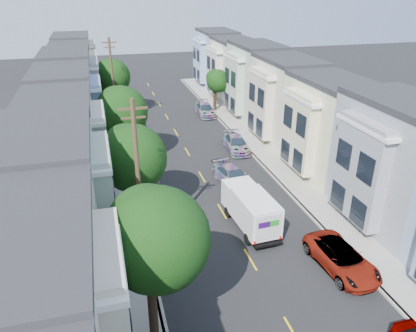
# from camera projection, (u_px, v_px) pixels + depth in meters

# --- Properties ---
(ground) EXTENTS (160.00, 160.00, 0.00)m
(ground) POSITION_uv_depth(u_px,v_px,m) (250.00, 260.00, 25.09)
(ground) COLOR black
(ground) RESTS_ON ground
(road_slab) EXTENTS (12.00, 70.00, 0.02)m
(road_slab) POSITION_uv_depth(u_px,v_px,m) (194.00, 164.00, 38.25)
(road_slab) COLOR black
(road_slab) RESTS_ON ground
(curb_left) EXTENTS (0.30, 70.00, 0.15)m
(curb_left) POSITION_uv_depth(u_px,v_px,m) (129.00, 170.00, 36.78)
(curb_left) COLOR gray
(curb_left) RESTS_ON ground
(curb_right) EXTENTS (0.30, 70.00, 0.15)m
(curb_right) POSITION_uv_depth(u_px,v_px,m) (254.00, 156.00, 39.66)
(curb_right) COLOR gray
(curb_right) RESTS_ON ground
(sidewalk_left) EXTENTS (2.60, 70.00, 0.15)m
(sidewalk_left) POSITION_uv_depth(u_px,v_px,m) (115.00, 172.00, 36.47)
(sidewalk_left) COLOR gray
(sidewalk_left) RESTS_ON ground
(sidewalk_right) EXTENTS (2.60, 70.00, 0.15)m
(sidewalk_right) POSITION_uv_depth(u_px,v_px,m) (267.00, 155.00, 39.97)
(sidewalk_right) COLOR gray
(sidewalk_right) RESTS_ON ground
(centerline) EXTENTS (0.12, 70.00, 0.01)m
(centerline) POSITION_uv_depth(u_px,v_px,m) (194.00, 164.00, 38.25)
(centerline) COLOR gold
(centerline) RESTS_ON ground
(townhouse_row_left) EXTENTS (5.00, 70.00, 8.50)m
(townhouse_row_left) POSITION_uv_depth(u_px,v_px,m) (71.00, 177.00, 35.59)
(townhouse_row_left) COLOR beige
(townhouse_row_left) RESTS_ON ground
(townhouse_row_right) EXTENTS (5.00, 70.00, 8.50)m
(townhouse_row_right) POSITION_uv_depth(u_px,v_px,m) (301.00, 152.00, 40.91)
(townhouse_row_right) COLOR beige
(townhouse_row_right) RESTS_ON ground
(tree_b) EXTENTS (4.70, 4.70, 8.02)m
(tree_b) POSITION_uv_depth(u_px,v_px,m) (155.00, 240.00, 17.30)
(tree_b) COLOR black
(tree_b) RESTS_ON ground
(tree_c) EXTENTS (4.70, 4.70, 7.13)m
(tree_c) POSITION_uv_depth(u_px,v_px,m) (131.00, 158.00, 27.47)
(tree_c) COLOR black
(tree_c) RESTS_ON ground
(tree_d) EXTENTS (4.70, 4.70, 7.44)m
(tree_d) POSITION_uv_depth(u_px,v_px,m) (120.00, 112.00, 36.00)
(tree_d) COLOR black
(tree_d) RESTS_ON ground
(tree_e) EXTENTS (4.46, 4.46, 7.21)m
(tree_e) POSITION_uv_depth(u_px,v_px,m) (111.00, 77.00, 49.63)
(tree_e) COLOR black
(tree_e) RESTS_ON ground
(tree_far_r) EXTENTS (2.97, 2.97, 5.45)m
(tree_far_r) POSITION_uv_depth(u_px,v_px,m) (217.00, 81.00, 52.16)
(tree_far_r) COLOR black
(tree_far_r) RESTS_ON ground
(utility_pole_near) EXTENTS (1.60, 0.26, 10.00)m
(utility_pole_near) POSITION_uv_depth(u_px,v_px,m) (139.00, 184.00, 23.20)
(utility_pole_near) COLOR #42301E
(utility_pole_near) RESTS_ON ground
(utility_pole_far) EXTENTS (1.60, 0.26, 10.00)m
(utility_pole_far) POSITION_uv_depth(u_px,v_px,m) (113.00, 83.00, 46.00)
(utility_pole_far) COLOR #42301E
(utility_pole_far) RESTS_ON ground
(fedex_truck) EXTENTS (2.17, 5.65, 2.71)m
(fedex_truck) POSITION_uv_depth(u_px,v_px,m) (250.00, 208.00, 27.82)
(fedex_truck) COLOR white
(fedex_truck) RESTS_ON ground
(lead_sedan) EXTENTS (2.76, 4.98, 1.41)m
(lead_sedan) POSITION_uv_depth(u_px,v_px,m) (233.00, 176.00, 34.23)
(lead_sedan) COLOR black
(lead_sedan) RESTS_ON ground
(parked_left_c) EXTENTS (2.30, 4.88, 1.35)m
(parked_left_c) POSITION_uv_depth(u_px,v_px,m) (165.00, 242.00, 25.63)
(parked_left_c) COLOR silver
(parked_left_c) RESTS_ON ground
(parked_left_d) EXTENTS (2.12, 4.22, 1.22)m
(parked_left_d) POSITION_uv_depth(u_px,v_px,m) (145.00, 174.00, 34.84)
(parked_left_d) COLOR #34140C
(parked_left_d) RESTS_ON ground
(parked_right_b) EXTENTS (2.84, 5.50, 1.48)m
(parked_right_b) POSITION_uv_depth(u_px,v_px,m) (341.00, 258.00, 24.03)
(parked_right_b) COLOR silver
(parked_right_b) RESTS_ON ground
(parked_right_c) EXTENTS (2.35, 4.95, 1.45)m
(parked_right_c) POSITION_uv_depth(u_px,v_px,m) (236.00, 144.00, 40.99)
(parked_right_c) COLOR black
(parked_right_c) RESTS_ON ground
(parked_right_d) EXTENTS (2.17, 4.89, 1.45)m
(parked_right_d) POSITION_uv_depth(u_px,v_px,m) (205.00, 110.00, 51.75)
(parked_right_d) COLOR black
(parked_right_d) RESTS_ON ground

